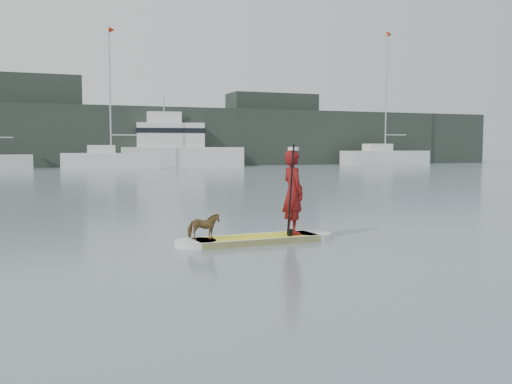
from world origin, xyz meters
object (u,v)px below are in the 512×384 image
object	(u,v)px
paddleboard	(256,239)
sailboat_d	(110,159)
motor_yacht_a	(177,147)
dog	(203,227)
sailboat_f	(384,156)
paddler	(293,192)

from	to	relation	value
paddleboard	sailboat_d	bearing A→B (deg)	84.78
paddleboard	motor_yacht_a	world-z (taller)	motor_yacht_a
dog	sailboat_f	world-z (taller)	sailboat_f
paddleboard	sailboat_f	world-z (taller)	sailboat_f
paddleboard	dog	size ratio (longest dim) A/B	5.48
paddleboard	dog	world-z (taller)	dog
paddleboard	motor_yacht_a	size ratio (longest dim) A/B	0.27
dog	sailboat_f	bearing A→B (deg)	-24.62
dog	motor_yacht_a	bearing A→B (deg)	0.06
paddler	sailboat_f	world-z (taller)	sailboat_f
paddleboard	dog	bearing A→B (deg)	-180.00
sailboat_f	motor_yacht_a	size ratio (longest dim) A/B	1.19
paddler	motor_yacht_a	world-z (taller)	motor_yacht_a
paddler	dog	size ratio (longest dim) A/B	2.81
motor_yacht_a	dog	bearing A→B (deg)	-93.37
sailboat_d	motor_yacht_a	world-z (taller)	sailboat_d
paddleboard	paddler	bearing A→B (deg)	-0.00
paddleboard	paddler	xyz separation A→B (m)	(0.82, 0.04, 0.91)
sailboat_f	motor_yacht_a	world-z (taller)	sailboat_f
motor_yacht_a	paddler	bearing A→B (deg)	-91.07
sailboat_d	motor_yacht_a	size ratio (longest dim) A/B	1.01
paddleboard	motor_yacht_a	xyz separation A→B (m)	(8.84, 45.31, 1.93)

